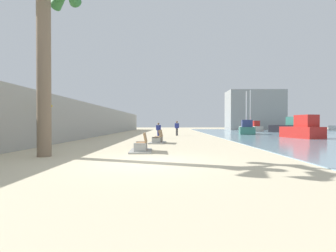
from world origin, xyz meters
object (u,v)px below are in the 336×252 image
object	(u,v)px
bench_far	(158,140)
bench_near	(141,147)
palm_tree	(43,18)
person_walking	(158,129)
person_standing	(177,127)
pedestrian_sign	(46,118)
boat_far_right	(247,129)
boat_far_left	(293,127)
boat_outer	(303,130)
boat_mid_bay	(252,127)

from	to	relation	value
bench_far	bench_near	bearing A→B (deg)	-95.99
palm_tree	bench_far	world-z (taller)	palm_tree
palm_tree	person_walking	distance (m)	15.63
person_walking	person_standing	world-z (taller)	person_standing
palm_tree	person_walking	xyz separation A→B (m)	(4.38, 14.07, -5.20)
bench_near	pedestrian_sign	distance (m)	6.20
bench_near	boat_far_right	world-z (taller)	boat_far_right
boat_far_left	pedestrian_sign	size ratio (longest dim) A/B	2.34
boat_far_right	pedestrian_sign	distance (m)	25.42
boat_far_left	person_walking	bearing A→B (deg)	-146.72
person_walking	boat_far_left	bearing A→B (deg)	33.28
bench_near	boat_outer	distance (m)	18.32
bench_far	boat_far_left	size ratio (longest dim) A/B	0.32
bench_far	person_standing	bearing A→B (deg)	81.16
boat_mid_bay	pedestrian_sign	size ratio (longest dim) A/B	2.59
boat_mid_bay	palm_tree	bearing A→B (deg)	-121.02
person_walking	person_standing	bearing A→B (deg)	65.71
palm_tree	pedestrian_sign	size ratio (longest dim) A/B	2.91
person_walking	bench_near	bearing A→B (deg)	-91.47
palm_tree	bench_near	world-z (taller)	palm_tree
boat_mid_bay	pedestrian_sign	xyz separation A→B (m)	(-22.00, -30.25, 1.03)
bench_far	boat_outer	bearing A→B (deg)	22.87
person_standing	boat_outer	size ratio (longest dim) A/B	0.39
person_standing	boat_far_right	bearing A→B (deg)	20.52
boat_far_left	pedestrian_sign	world-z (taller)	pedestrian_sign
boat_far_left	boat_outer	xyz separation A→B (m)	(-5.99, -14.00, -0.07)
bench_near	boat_far_right	distance (m)	23.24
bench_far	boat_far_left	world-z (taller)	boat_far_left
boat_mid_bay	boat_far_right	size ratio (longest dim) A/B	1.31
palm_tree	boat_outer	bearing A→B (deg)	35.67
bench_near	boat_outer	xyz separation A→B (m)	(14.37, 11.35, 0.62)
person_walking	boat_far_right	distance (m)	13.83
person_walking	boat_far_left	xyz separation A→B (m)	(20.05, 13.16, 0.06)
person_standing	boat_far_right	world-z (taller)	boat_far_right
person_standing	pedestrian_sign	world-z (taller)	pedestrian_sign
palm_tree	boat_far_right	distance (m)	27.55
boat_far_left	boat_far_right	distance (m)	10.17
person_walking	boat_outer	bearing A→B (deg)	-3.41
palm_tree	bench_far	distance (m)	10.52
boat_mid_bay	boat_far_left	size ratio (longest dim) A/B	1.11
boat_far_left	bench_near	bearing A→B (deg)	-128.77
bench_far	boat_mid_bay	bearing A→B (deg)	59.28
palm_tree	bench_near	bearing A→B (deg)	24.88
person_walking	boat_outer	xyz separation A→B (m)	(14.05, -0.84, -0.01)
bench_far	person_walking	size ratio (longest dim) A/B	1.44
boat_outer	boat_far_left	bearing A→B (deg)	66.82
pedestrian_sign	person_walking	bearing A→B (deg)	60.07
palm_tree	person_standing	world-z (taller)	palm_tree
bench_near	boat_outer	size ratio (longest dim) A/B	0.49
person_standing	boat_far_left	size ratio (longest dim) A/B	0.26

